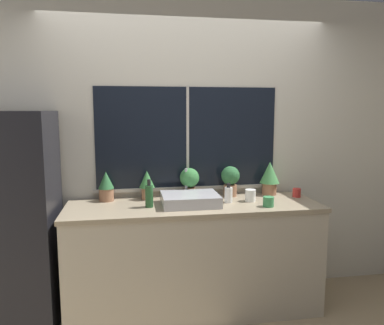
# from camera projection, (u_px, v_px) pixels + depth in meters

# --- Properties ---
(wall_back) EXTENTS (8.00, 0.09, 2.70)m
(wall_back) POSITION_uv_depth(u_px,v_px,m) (187.00, 149.00, 3.41)
(wall_back) COLOR beige
(wall_back) RESTS_ON ground_plane
(wall_right) EXTENTS (0.06, 7.00, 2.70)m
(wall_right) POSITION_uv_depth(u_px,v_px,m) (348.00, 139.00, 4.55)
(wall_right) COLOR beige
(wall_right) RESTS_ON ground_plane
(counter) EXTENTS (2.10, 0.64, 0.93)m
(counter) POSITION_uv_depth(u_px,v_px,m) (194.00, 257.00, 3.16)
(counter) COLOR #B2A893
(counter) RESTS_ON ground_plane
(refrigerator) EXTENTS (0.74, 0.65, 1.69)m
(refrigerator) POSITION_uv_depth(u_px,v_px,m) (6.00, 222.00, 2.86)
(refrigerator) COLOR black
(refrigerator) RESTS_ON ground_plane
(sink) EXTENTS (0.46, 0.42, 0.27)m
(sink) POSITION_uv_depth(u_px,v_px,m) (190.00, 199.00, 3.08)
(sink) COLOR #ADADB2
(sink) RESTS_ON counter
(potted_plant_far_left) EXTENTS (0.13, 0.13, 0.26)m
(potted_plant_far_left) POSITION_uv_depth(u_px,v_px,m) (106.00, 186.00, 3.20)
(potted_plant_far_left) COLOR #9E6B4C
(potted_plant_far_left) RESTS_ON counter
(potted_plant_left) EXTENTS (0.13, 0.13, 0.25)m
(potted_plant_left) POSITION_uv_depth(u_px,v_px,m) (147.00, 183.00, 3.25)
(potted_plant_left) COLOR #9E6B4C
(potted_plant_left) RESTS_ON counter
(potted_plant_center) EXTENTS (0.17, 0.17, 0.27)m
(potted_plant_center) POSITION_uv_depth(u_px,v_px,m) (190.00, 180.00, 3.31)
(potted_plant_center) COLOR #9E6B4C
(potted_plant_center) RESTS_ON counter
(potted_plant_right) EXTENTS (0.17, 0.17, 0.27)m
(potted_plant_right) POSITION_uv_depth(u_px,v_px,m) (230.00, 179.00, 3.37)
(potted_plant_right) COLOR #9E6B4C
(potted_plant_right) RESTS_ON counter
(potted_plant_far_right) EXTENTS (0.18, 0.18, 0.31)m
(potted_plant_far_right) POSITION_uv_depth(u_px,v_px,m) (270.00, 176.00, 3.43)
(potted_plant_far_right) COLOR #9E6B4C
(potted_plant_far_right) RESTS_ON counter
(soap_bottle) EXTENTS (0.07, 0.07, 0.17)m
(soap_bottle) POSITION_uv_depth(u_px,v_px,m) (228.00, 194.00, 3.15)
(soap_bottle) COLOR white
(soap_bottle) RESTS_ON counter
(bottle_tall) EXTENTS (0.06, 0.06, 0.23)m
(bottle_tall) POSITION_uv_depth(u_px,v_px,m) (149.00, 196.00, 3.00)
(bottle_tall) COLOR #235128
(bottle_tall) RESTS_ON counter
(mug_green) EXTENTS (0.09, 0.09, 0.08)m
(mug_green) POSITION_uv_depth(u_px,v_px,m) (268.00, 202.00, 3.02)
(mug_green) COLOR #38844C
(mug_green) RESTS_ON counter
(mug_red) EXTENTS (0.07, 0.07, 0.08)m
(mug_red) POSITION_uv_depth(u_px,v_px,m) (297.00, 193.00, 3.35)
(mug_red) COLOR #B72D28
(mug_red) RESTS_ON counter
(mug_white) EXTENTS (0.09, 0.09, 0.10)m
(mug_white) POSITION_uv_depth(u_px,v_px,m) (250.00, 195.00, 3.19)
(mug_white) COLOR white
(mug_white) RESTS_ON counter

